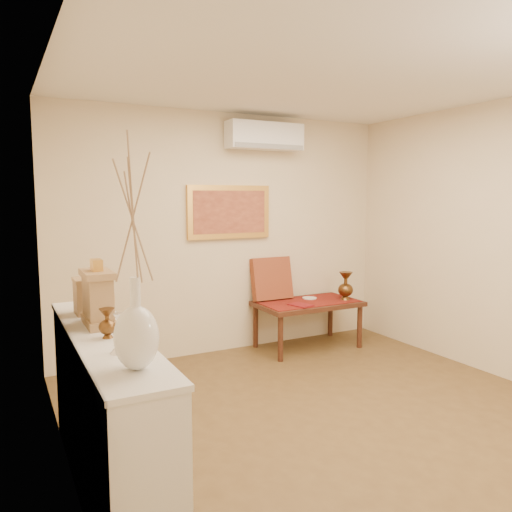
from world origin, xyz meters
TOP-DOWN VIEW (x-y plane):
  - floor at (0.00, 0.00)m, footprint 4.50×4.50m
  - ceiling at (0.00, 0.00)m, footprint 4.50×4.50m
  - wall_back at (0.00, 2.25)m, footprint 4.00×0.02m
  - wall_left at (-2.00, 0.00)m, footprint 0.02×4.50m
  - white_vase at (-1.81, -0.71)m, footprint 0.21×0.21m
  - candlestick at (-1.82, -0.42)m, footprint 0.10×0.10m
  - brass_urn_small at (-1.82, -0.12)m, footprint 0.10×0.10m
  - table_cloth at (0.85, 1.88)m, footprint 1.14×0.59m
  - brass_urn_tall at (1.29, 1.74)m, footprint 0.18×0.18m
  - plate at (0.95, 1.99)m, footprint 0.17×0.17m
  - menu at (0.64, 1.71)m, footprint 0.24×0.29m
  - cushion at (0.52, 2.16)m, footprint 0.50×0.20m
  - display_ledge at (-1.82, 0.00)m, footprint 0.37×2.02m
  - mantel_clock at (-1.81, 0.20)m, footprint 0.17×0.36m
  - wooden_chest at (-1.82, 0.55)m, footprint 0.16×0.21m
  - low_table at (0.85, 1.88)m, footprint 1.20×0.70m
  - painting at (0.00, 2.22)m, footprint 1.00×0.06m
  - ac_unit at (0.40, 2.12)m, footprint 0.90×0.25m

SIDE VIEW (x-z plane):
  - floor at x=0.00m, z-range 0.00..0.00m
  - low_table at x=0.85m, z-range 0.21..0.76m
  - display_ledge at x=-1.82m, z-range 0.00..0.98m
  - table_cloth at x=0.85m, z-range 0.55..0.56m
  - plate at x=0.95m, z-range 0.56..0.57m
  - menu at x=0.64m, z-range 0.56..0.57m
  - brass_urn_tall at x=1.29m, z-range 0.56..0.96m
  - cushion at x=0.52m, z-range 0.55..1.06m
  - candlestick at x=-1.82m, z-range 0.98..1.19m
  - brass_urn_small at x=-1.82m, z-range 0.98..1.20m
  - wooden_chest at x=-1.82m, z-range 0.98..1.22m
  - mantel_clock at x=-1.81m, z-range 0.95..1.36m
  - wall_back at x=0.00m, z-range 0.00..2.70m
  - wall_left at x=-2.00m, z-range 0.00..2.70m
  - white_vase at x=-1.81m, z-range 0.98..2.06m
  - painting at x=0.00m, z-range 1.30..1.90m
  - ac_unit at x=0.40m, z-range 2.30..2.60m
  - ceiling at x=0.00m, z-range 2.70..2.70m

